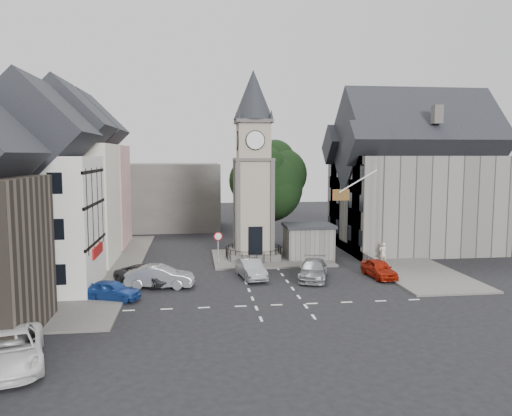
{
  "coord_description": "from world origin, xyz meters",
  "views": [
    {
      "loc": [
        -5.13,
        -34.64,
        9.1
      ],
      "look_at": [
        -0.14,
        5.0,
        4.83
      ],
      "focal_mm": 35.0,
      "sensor_mm": 36.0,
      "label": 1
    }
  ],
  "objects": [
    {
      "name": "town_tree",
      "position": [
        2.0,
        13.0,
        6.97
      ],
      "size": [
        7.2,
        7.2,
        10.8
      ],
      "color": "black",
      "rests_on": "ground"
    },
    {
      "name": "van_sw_white",
      "position": [
        -13.0,
        -12.84,
        0.77
      ],
      "size": [
        4.02,
        6.04,
        1.54
      ],
      "primitive_type": "imported",
      "rotation": [
        0.0,
        0.0,
        0.29
      ],
      "color": "white",
      "rests_on": "ground"
    },
    {
      "name": "pavement_west",
      "position": [
        -12.5,
        6.0,
        0.07
      ],
      "size": [
        6.0,
        30.0,
        0.14
      ],
      "primitive_type": "cube",
      "color": "#595651",
      "rests_on": "ground"
    },
    {
      "name": "pavement_east",
      "position": [
        12.0,
        8.0,
        0.07
      ],
      "size": [
        6.0,
        26.0,
        0.14
      ],
      "primitive_type": "cube",
      "color": "#595651",
      "rests_on": "ground"
    },
    {
      "name": "car_west_silver",
      "position": [
        -7.5,
        -0.47,
        0.76
      ],
      "size": [
        4.81,
        2.29,
        1.52
      ],
      "primitive_type": "imported",
      "rotation": [
        0.0,
        0.0,
        1.42
      ],
      "color": "#9EA1A6",
      "rests_on": "ground"
    },
    {
      "name": "car_island_silver",
      "position": [
        -1.0,
        1.28,
        0.7
      ],
      "size": [
        2.14,
        4.41,
        1.39
      ],
      "primitive_type": "imported",
      "rotation": [
        0.0,
        0.0,
        0.16
      ],
      "color": "#919499",
      "rests_on": "ground"
    },
    {
      "name": "terrace_pink",
      "position": [
        -15.5,
        16.0,
        6.58
      ],
      "size": [
        8.1,
        7.6,
        12.8
      ],
      "color": "tan",
      "rests_on": "ground"
    },
    {
      "name": "terrace_cream",
      "position": [
        -15.5,
        8.0,
        6.58
      ],
      "size": [
        8.1,
        7.6,
        12.8
      ],
      "color": "beige",
      "rests_on": "ground"
    },
    {
      "name": "stone_shelter",
      "position": [
        4.8,
        7.5,
        1.55
      ],
      "size": [
        4.3,
        3.3,
        3.08
      ],
      "color": "#64635C",
      "rests_on": "ground"
    },
    {
      "name": "backdrop_west",
      "position": [
        -12.0,
        28.0,
        4.0
      ],
      "size": [
        20.0,
        10.0,
        8.0
      ],
      "primitive_type": "cube",
      "color": "#4C4944",
      "rests_on": "ground"
    },
    {
      "name": "car_west_blue",
      "position": [
        -10.34,
        -3.16,
        0.63
      ],
      "size": [
        3.99,
        2.67,
        1.26
      ],
      "primitive_type": "imported",
      "rotation": [
        0.0,
        0.0,
        1.22
      ],
      "color": "navy",
      "rests_on": "ground"
    },
    {
      "name": "east_boundary_wall",
      "position": [
        9.2,
        10.0,
        0.45
      ],
      "size": [
        0.4,
        16.0,
        0.9
      ],
      "primitive_type": "cube",
      "color": "#64635C",
      "rests_on": "ground"
    },
    {
      "name": "central_island",
      "position": [
        1.5,
        8.0,
        0.08
      ],
      "size": [
        10.0,
        8.0,
        0.16
      ],
      "primitive_type": "cube",
      "color": "#595651",
      "rests_on": "ground"
    },
    {
      "name": "car_east_red",
      "position": [
        8.5,
        0.33,
        0.67
      ],
      "size": [
        1.86,
        4.01,
        1.33
      ],
      "primitive_type": "imported",
      "rotation": [
        0.0,
        0.0,
        0.08
      ],
      "color": "#9D1908",
      "rests_on": "ground"
    },
    {
      "name": "car_island_east",
      "position": [
        3.53,
        0.5,
        0.7
      ],
      "size": [
        3.28,
        5.15,
        1.39
      ],
      "primitive_type": "imported",
      "rotation": [
        0.0,
        0.0,
        -0.3
      ],
      "color": "gray",
      "rests_on": "ground"
    },
    {
      "name": "warning_sign_post",
      "position": [
        -3.2,
        5.43,
        2.03
      ],
      "size": [
        0.7,
        0.19,
        2.85
      ],
      "color": "black",
      "rests_on": "ground"
    },
    {
      "name": "road_markings",
      "position": [
        0.0,
        -5.5,
        0.01
      ],
      "size": [
        20.0,
        8.0,
        0.01
      ],
      "primitive_type": "cube",
      "color": "silver",
      "rests_on": "ground"
    },
    {
      "name": "car_west_grey",
      "position": [
        -8.47,
        0.51,
        0.66
      ],
      "size": [
        5.15,
        4.65,
        1.33
      ],
      "primitive_type": "imported",
      "rotation": [
        0.0,
        0.0,
        0.92
      ],
      "color": "#313134",
      "rests_on": "ground"
    },
    {
      "name": "east_building",
      "position": [
        15.59,
        11.0,
        6.26
      ],
      "size": [
        14.4,
        11.4,
        12.6
      ],
      "color": "#64635C",
      "rests_on": "ground"
    },
    {
      "name": "pedestrian",
      "position": [
        10.56,
        4.8,
        0.9
      ],
      "size": [
        0.66,
        0.44,
        1.81
      ],
      "primitive_type": "imported",
      "rotation": [
        0.0,
        0.0,
        3.15
      ],
      "color": "beige",
      "rests_on": "ground"
    },
    {
      "name": "terrace_tudor",
      "position": [
        -15.5,
        0.0,
        6.19
      ],
      "size": [
        8.1,
        7.6,
        12.0
      ],
      "color": "silver",
      "rests_on": "ground"
    },
    {
      "name": "flagpole",
      "position": [
        8.0,
        4.0,
        7.0
      ],
      "size": [
        3.68,
        0.1,
        2.74
      ],
      "color": "white",
      "rests_on": "ground"
    },
    {
      "name": "clock_tower",
      "position": [
        0.0,
        7.99,
        8.12
      ],
      "size": [
        4.86,
        4.86,
        16.25
      ],
      "color": "#4C4944",
      "rests_on": "ground"
    },
    {
      "name": "ground",
      "position": [
        0.0,
        0.0,
        0.0
      ],
      "size": [
        120.0,
        120.0,
        0.0
      ],
      "primitive_type": "plane",
      "color": "black",
      "rests_on": "ground"
    }
  ]
}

